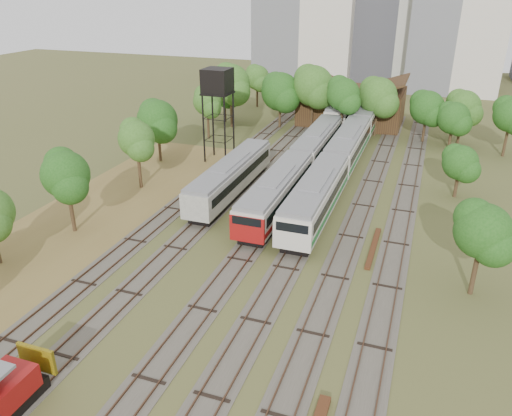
% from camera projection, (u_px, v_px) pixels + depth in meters
% --- Properties ---
extents(ground, '(240.00, 240.00, 0.00)m').
position_uv_depth(ground, '(209.00, 344.00, 31.85)').
color(ground, '#475123').
rests_on(ground, ground).
extents(dry_grass_patch, '(14.00, 60.00, 0.04)m').
position_uv_depth(dry_grass_patch, '(62.00, 242.00, 44.20)').
color(dry_grass_patch, brown).
rests_on(dry_grass_patch, ground).
extents(tracks, '(24.60, 80.00, 0.19)m').
position_uv_depth(tracks, '(300.00, 197.00, 53.48)').
color(tracks, '#4C473D').
rests_on(tracks, ground).
extents(railcar_red_set, '(3.11, 34.57, 3.85)m').
position_uv_depth(railcar_red_set, '(300.00, 165.00, 56.80)').
color(railcar_red_set, black).
rests_on(railcar_red_set, ground).
extents(railcar_green_set, '(3.28, 52.08, 4.07)m').
position_uv_depth(railcar_green_set, '(348.00, 146.00, 62.88)').
color(railcar_green_set, black).
rests_on(railcar_green_set, ground).
extents(railcar_rear, '(3.29, 16.08, 4.08)m').
position_uv_depth(railcar_rear, '(344.00, 111.00, 80.12)').
color(railcar_rear, black).
rests_on(railcar_rear, ground).
extents(old_grey_coach, '(2.99, 18.00, 3.70)m').
position_uv_depth(old_grey_coach, '(231.00, 177.00, 53.50)').
color(old_grey_coach, black).
rests_on(old_grey_coach, ground).
extents(water_tower, '(3.35, 3.35, 11.58)m').
position_uv_depth(water_tower, '(217.00, 84.00, 60.74)').
color(water_tower, black).
rests_on(water_tower, ground).
extents(rail_pile_far, '(0.46, 7.43, 0.24)m').
position_uv_depth(rail_pile_far, '(373.00, 248.00, 43.14)').
color(rail_pile_far, '#522C17').
rests_on(rail_pile_far, ground).
extents(maintenance_shed, '(16.45, 11.55, 7.58)m').
position_uv_depth(maintenance_shed, '(352.00, 105.00, 80.67)').
color(maintenance_shed, '#392314').
rests_on(maintenance_shed, ground).
extents(tree_band_left, '(7.30, 76.13, 7.94)m').
position_uv_depth(tree_band_left, '(155.00, 127.00, 59.61)').
color(tree_band_left, '#382616').
rests_on(tree_band_left, ground).
extents(tree_band_far, '(44.58, 9.55, 9.80)m').
position_uv_depth(tree_band_far, '(338.00, 94.00, 73.19)').
color(tree_band_far, '#382616').
rests_on(tree_band_far, ground).
extents(tree_band_right, '(5.82, 41.19, 7.19)m').
position_uv_depth(tree_band_right, '(461.00, 154.00, 52.93)').
color(tree_band_right, '#382616').
rests_on(tree_band_right, ground).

